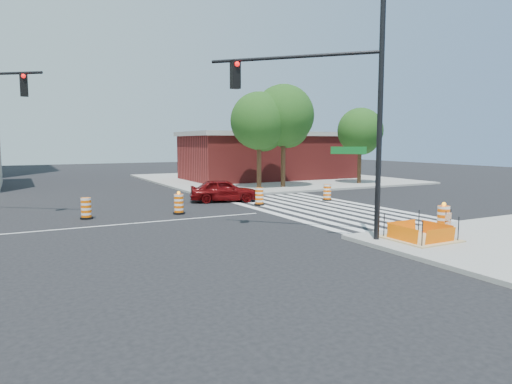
% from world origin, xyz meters
% --- Properties ---
extents(ground, '(120.00, 120.00, 0.00)m').
position_xyz_m(ground, '(0.00, 0.00, 0.00)').
color(ground, black).
rests_on(ground, ground).
extents(sidewalk_ne, '(22.00, 22.00, 0.15)m').
position_xyz_m(sidewalk_ne, '(18.00, 18.00, 0.07)').
color(sidewalk_ne, gray).
rests_on(sidewalk_ne, ground).
extents(crosswalk_east, '(6.75, 13.50, 0.01)m').
position_xyz_m(crosswalk_east, '(10.95, 0.00, 0.01)').
color(crosswalk_east, silver).
rests_on(crosswalk_east, ground).
extents(lane_centerline, '(14.00, 0.12, 0.01)m').
position_xyz_m(lane_centerline, '(0.00, 0.00, 0.01)').
color(lane_centerline, silver).
rests_on(lane_centerline, ground).
extents(excavation_pit, '(2.20, 2.20, 0.90)m').
position_xyz_m(excavation_pit, '(9.00, -9.00, 0.22)').
color(excavation_pit, tan).
rests_on(excavation_pit, ground).
extents(brick_storefront, '(16.50, 8.50, 4.60)m').
position_xyz_m(brick_storefront, '(18.00, 18.00, 2.32)').
color(brick_storefront, maroon).
rests_on(brick_storefront, ground).
extents(red_coupe, '(4.43, 2.79, 1.40)m').
position_xyz_m(red_coupe, '(7.37, 5.01, 0.70)').
color(red_coupe, '#5E0809').
rests_on(red_coupe, ground).
extents(signal_pole_se, '(4.60, 4.81, 8.60)m').
position_xyz_m(signal_pole_se, '(6.38, -6.93, 5.26)').
color(signal_pole_se, black).
rests_on(signal_pole_se, ground).
extents(pit_drum, '(0.59, 0.59, 1.16)m').
position_xyz_m(pit_drum, '(11.03, -8.31, 0.63)').
color(pit_drum, black).
rests_on(pit_drum, ground).
extents(barricade, '(0.70, 0.34, 0.89)m').
position_xyz_m(barricade, '(10.97, -8.58, 0.64)').
color(barricade, '#FA6005').
rests_on(barricade, ground).
extents(tree_north_c, '(4.39, 4.39, 7.47)m').
position_xyz_m(tree_north_c, '(12.73, 10.27, 5.01)').
color(tree_north_c, '#382314').
rests_on(tree_north_c, ground).
extents(tree_north_d, '(4.77, 4.77, 8.11)m').
position_xyz_m(tree_north_d, '(14.76, 10.05, 5.45)').
color(tree_north_d, '#382314').
rests_on(tree_north_d, ground).
extents(tree_north_e, '(3.85, 3.85, 6.54)m').
position_xyz_m(tree_north_e, '(22.14, 9.69, 4.39)').
color(tree_north_e, '#382314').
rests_on(tree_north_e, ground).
extents(median_drum_2, '(0.60, 0.60, 1.02)m').
position_xyz_m(median_drum_2, '(-1.01, 2.27, 0.48)').
color(median_drum_2, black).
rests_on(median_drum_2, ground).
extents(median_drum_3, '(0.60, 0.60, 1.18)m').
position_xyz_m(median_drum_3, '(3.40, 1.65, 0.49)').
color(median_drum_3, black).
rests_on(median_drum_3, ground).
extents(median_drum_4, '(0.60, 0.60, 1.02)m').
position_xyz_m(median_drum_4, '(8.58, 2.56, 0.48)').
color(median_drum_4, black).
rests_on(median_drum_4, ground).
extents(median_drum_5, '(0.60, 0.60, 1.02)m').
position_xyz_m(median_drum_5, '(13.33, 2.40, 0.48)').
color(median_drum_5, black).
rests_on(median_drum_5, ground).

